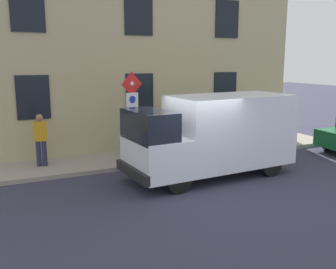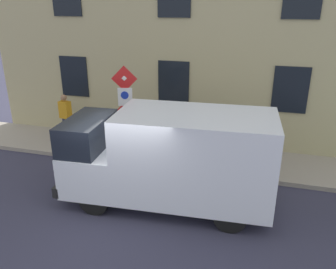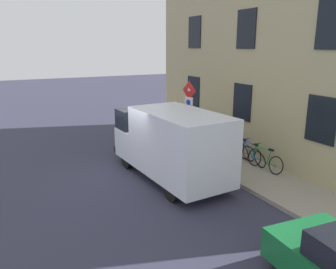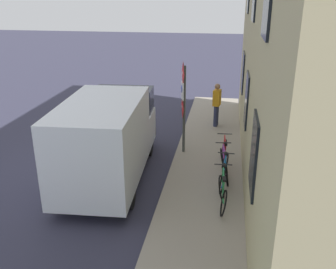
{
  "view_description": "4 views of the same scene",
  "coord_description": "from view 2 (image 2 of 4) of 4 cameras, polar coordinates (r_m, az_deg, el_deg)",
  "views": [
    {
      "loc": [
        -9.31,
        5.25,
        3.56
      ],
      "look_at": [
        2.07,
        -0.09,
        1.12
      ],
      "focal_mm": 40.99,
      "sensor_mm": 36.0,
      "label": 1
    },
    {
      "loc": [
        -6.96,
        -2.97,
        5.0
      ],
      "look_at": [
        1.98,
        -0.48,
        1.35
      ],
      "focal_mm": 36.63,
      "sensor_mm": 36.0,
      "label": 2
    },
    {
      "loc": [
        -4.65,
        -10.92,
        4.6
      ],
      "look_at": [
        1.22,
        0.52,
        1.19
      ],
      "focal_mm": 36.08,
      "sensor_mm": 36.0,
      "label": 3
    },
    {
      "loc": [
        3.84,
        -10.51,
        5.23
      ],
      "look_at": [
        2.11,
        0.22,
        1.04
      ],
      "focal_mm": 40.01,
      "sensor_mm": 36.0,
      "label": 4
    }
  ],
  "objects": [
    {
      "name": "pedestrian",
      "position": [
        13.06,
        -16.65,
        3.03
      ],
      "size": [
        0.33,
        0.44,
        1.72
      ],
      "rotation": [
        0.0,
        0.0,
        6.09
      ],
      "color": "#262B47",
      "rests_on": "sidewalk_slab"
    },
    {
      "name": "sidewalk_slab",
      "position": [
        11.81,
        -0.45,
        -3.22
      ],
      "size": [
        2.18,
        16.08,
        0.14
      ],
      "primitive_type": "cube",
      "color": "gray",
      "rests_on": "ground_plane"
    },
    {
      "name": "bicycle_red",
      "position": [
        12.15,
        -0.44,
        -0.22
      ],
      "size": [
        0.46,
        1.72,
        0.89
      ],
      "rotation": [
        0.0,
        0.0,
        1.63
      ],
      "color": "black",
      "rests_on": "sidewalk_slab"
    },
    {
      "name": "bicycle_green",
      "position": [
        11.78,
        10.15,
        -1.31
      ],
      "size": [
        0.46,
        1.72,
        0.89
      ],
      "rotation": [
        0.0,
        0.0,
        1.63
      ],
      "color": "black",
      "rests_on": "sidewalk_slab"
    },
    {
      "name": "ground_plane",
      "position": [
        9.07,
        -6.42,
        -12.15
      ],
      "size": [
        80.0,
        80.0,
        0.0
      ],
      "primitive_type": "plane",
      "color": "#313144"
    },
    {
      "name": "sign_post_stacked",
      "position": [
        10.66,
        -7.09,
        5.04
      ],
      "size": [
        0.2,
        0.55,
        2.94
      ],
      "color": "#474C47",
      "rests_on": "sidewalk_slab"
    },
    {
      "name": "bicycle_purple",
      "position": [
        11.98,
        3.01,
        -0.58
      ],
      "size": [
        0.47,
        1.72,
        0.89
      ],
      "rotation": [
        0.0,
        0.0,
        1.7
      ],
      "color": "black",
      "rests_on": "sidewalk_slab"
    },
    {
      "name": "delivery_van",
      "position": [
        8.61,
        0.52,
        -3.74
      ],
      "size": [
        2.31,
        5.44,
        2.5
      ],
      "rotation": [
        0.0,
        0.0,
        1.63
      ],
      "color": "white",
      "rests_on": "ground_plane"
    },
    {
      "name": "building_facade",
      "position": [
        12.2,
        1.43,
        14.99
      ],
      "size": [
        0.75,
        14.08,
        7.25
      ],
      "color": "tan",
      "rests_on": "ground_plane"
    },
    {
      "name": "bicycle_blue",
      "position": [
        11.86,
        6.55,
        -0.94
      ],
      "size": [
        0.46,
        1.72,
        0.89
      ],
      "rotation": [
        0.0,
        0.0,
        1.5
      ],
      "color": "black",
      "rests_on": "sidewalk_slab"
    }
  ]
}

